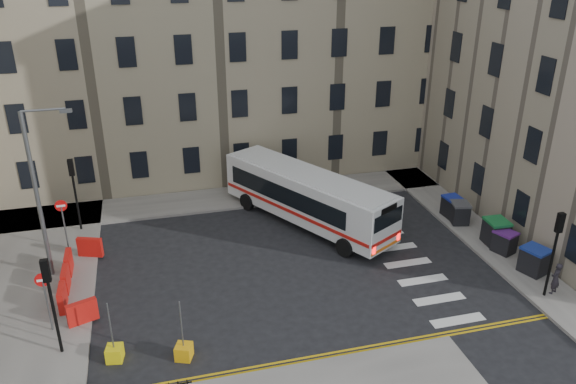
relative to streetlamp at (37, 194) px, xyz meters
name	(u,v)px	position (x,y,z in m)	size (l,w,h in m)	color
ground	(324,262)	(13.00, -2.00, -4.34)	(120.00, 120.00, 0.00)	black
pavement_north	(187,203)	(7.00, 6.60, -4.26)	(36.00, 3.20, 0.15)	slate
pavement_east	(446,207)	(22.00, 2.00, -4.26)	(2.40, 26.00, 0.15)	slate
pavement_west	(27,290)	(-1.00, -1.00, -4.26)	(6.00, 22.00, 0.15)	slate
terrace_north	(152,43)	(6.00, 13.50, 4.28)	(38.30, 10.80, 17.20)	gray
traffic_light_east	(556,242)	(21.60, -7.50, -1.47)	(0.28, 0.22, 4.10)	black
traffic_light_nw	(74,184)	(1.00, 4.50, -1.47)	(0.28, 0.22, 4.10)	black
traffic_light_sw	(50,292)	(1.00, -6.00, -1.47)	(0.28, 0.22, 4.10)	black
streetlamp	(37,194)	(0.00, 0.00, 0.00)	(0.50, 0.22, 8.14)	#595B5E
no_entry_north	(62,214)	(0.50, 2.50, -2.26)	(0.60, 0.08, 3.00)	#595B5E
no_entry_south	(45,290)	(0.50, -4.50, -2.26)	(0.60, 0.08, 3.00)	#595B5E
roadworks_barriers	(74,278)	(1.16, -1.50, -3.69)	(1.66, 6.26, 1.00)	red
bus	(307,195)	(13.33, 2.28, -2.59)	(7.63, 10.88, 3.02)	silver
wheelie_bin_a	(534,260)	(22.30, -5.70, -3.53)	(1.36, 1.45, 1.30)	black
wheelie_bin_b	(504,242)	(22.09, -3.63, -3.61)	(1.23, 1.31, 1.15)	black
wheelie_bin_c	(496,232)	(22.14, -2.78, -3.50)	(1.14, 1.30, 1.37)	black
wheelie_bin_d	(460,213)	(21.61, -0.10, -3.58)	(1.17, 1.28, 1.20)	black
wheelie_bin_e	(452,206)	(21.63, 0.76, -3.59)	(1.01, 1.14, 1.19)	black
pedestrian	(556,278)	(22.08, -7.44, -3.42)	(0.56, 0.37, 1.53)	black
bollard_yellow	(115,353)	(3.00, -6.84, -4.04)	(0.60, 0.60, 0.60)	yellow
bollard_chevron	(184,352)	(5.57, -7.42, -4.04)	(0.60, 0.60, 0.60)	#EBA40D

